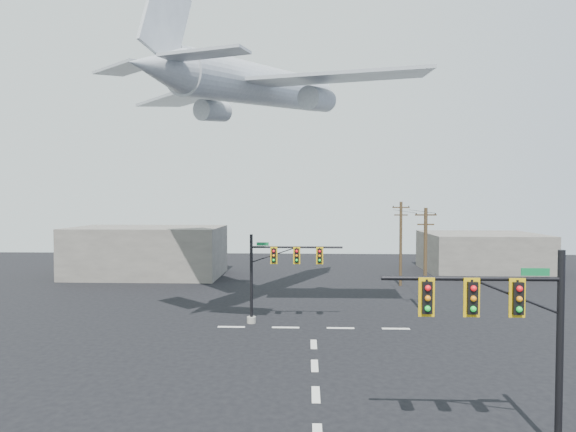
{
  "coord_description": "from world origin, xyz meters",
  "views": [
    {
      "loc": [
        -0.41,
        -22.81,
        9.39
      ],
      "look_at": [
        -1.54,
        5.0,
        8.42
      ],
      "focal_mm": 30.0,
      "sensor_mm": 36.0,
      "label": 1
    }
  ],
  "objects_px": {
    "signal_mast_far": "(274,273)",
    "utility_pole_a": "(425,259)",
    "utility_pole_b": "(401,242)",
    "signal_mast_near": "(515,339)",
    "airliner": "(264,87)"
  },
  "relations": [
    {
      "from": "utility_pole_b",
      "to": "signal_mast_far",
      "type": "bearing_deg",
      "value": -123.17
    },
    {
      "from": "signal_mast_near",
      "to": "airliner",
      "type": "xyz_separation_m",
      "value": [
        -11.29,
        21.79,
        14.38
      ]
    },
    {
      "from": "signal_mast_near",
      "to": "utility_pole_b",
      "type": "xyz_separation_m",
      "value": [
        2.42,
        34.46,
        0.53
      ]
    },
    {
      "from": "signal_mast_far",
      "to": "utility_pole_b",
      "type": "height_order",
      "value": "utility_pole_b"
    },
    {
      "from": "signal_mast_far",
      "to": "utility_pole_a",
      "type": "distance_m",
      "value": 12.58
    },
    {
      "from": "airliner",
      "to": "utility_pole_b",
      "type": "bearing_deg",
      "value": -20.74
    },
    {
      "from": "utility_pole_b",
      "to": "airliner",
      "type": "xyz_separation_m",
      "value": [
        -13.71,
        -12.67,
        13.85
      ]
    },
    {
      "from": "utility_pole_b",
      "to": "airliner",
      "type": "bearing_deg",
      "value": -132.9
    },
    {
      "from": "signal_mast_far",
      "to": "utility_pole_a",
      "type": "bearing_deg",
      "value": 15.87
    },
    {
      "from": "airliner",
      "to": "signal_mast_far",
      "type": "bearing_deg",
      "value": -136.58
    },
    {
      "from": "airliner",
      "to": "utility_pole_a",
      "type": "bearing_deg",
      "value": -64.68
    },
    {
      "from": "utility_pole_a",
      "to": "utility_pole_b",
      "type": "xyz_separation_m",
      "value": [
        0.5,
        12.95,
        0.23
      ]
    },
    {
      "from": "signal_mast_far",
      "to": "utility_pole_b",
      "type": "bearing_deg",
      "value": 52.48
    },
    {
      "from": "utility_pole_a",
      "to": "utility_pole_b",
      "type": "bearing_deg",
      "value": 85.92
    },
    {
      "from": "signal_mast_near",
      "to": "signal_mast_far",
      "type": "distance_m",
      "value": 20.74
    }
  ]
}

